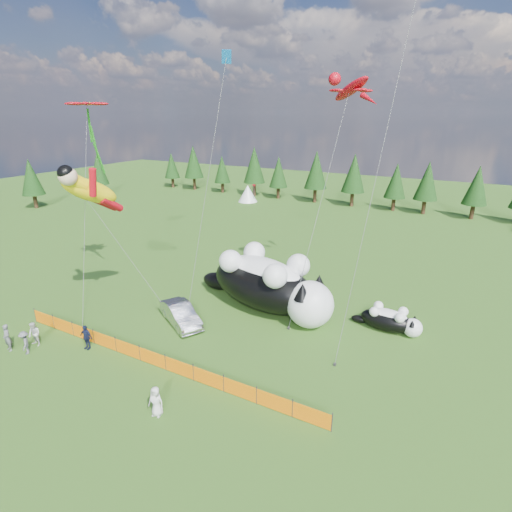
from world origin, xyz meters
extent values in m
plane|color=#123B0A|center=(0.00, 0.00, 0.00)|extent=(160.00, 160.00, 0.00)
cylinder|color=#262626|center=(-11.00, -3.00, 0.55)|extent=(0.06, 0.06, 1.10)
cylinder|color=#262626|center=(-9.00, -3.00, 0.55)|extent=(0.06, 0.06, 1.10)
cylinder|color=#262626|center=(-7.00, -3.00, 0.55)|extent=(0.06, 0.06, 1.10)
cylinder|color=#262626|center=(-5.00, -3.00, 0.55)|extent=(0.06, 0.06, 1.10)
cylinder|color=#262626|center=(-3.00, -3.00, 0.55)|extent=(0.06, 0.06, 1.10)
cylinder|color=#262626|center=(-1.00, -3.00, 0.55)|extent=(0.06, 0.06, 1.10)
cylinder|color=#262626|center=(1.00, -3.00, 0.55)|extent=(0.06, 0.06, 1.10)
cylinder|color=#262626|center=(3.00, -3.00, 0.55)|extent=(0.06, 0.06, 1.10)
cylinder|color=#262626|center=(5.00, -3.00, 0.55)|extent=(0.06, 0.06, 1.10)
cylinder|color=#262626|center=(7.00, -3.00, 0.55)|extent=(0.06, 0.06, 1.10)
cylinder|color=#262626|center=(9.00, -3.00, 0.55)|extent=(0.06, 0.06, 1.10)
cylinder|color=#262626|center=(11.00, -3.00, 0.55)|extent=(0.06, 0.06, 1.10)
cube|color=orange|center=(-10.00, -3.00, 0.50)|extent=(2.00, 0.04, 0.90)
cube|color=orange|center=(-8.00, -3.00, 0.50)|extent=(2.00, 0.04, 0.90)
cube|color=orange|center=(-6.00, -3.00, 0.50)|extent=(2.00, 0.04, 0.90)
cube|color=orange|center=(-4.00, -3.00, 0.50)|extent=(2.00, 0.04, 0.90)
cube|color=orange|center=(-2.00, -3.00, 0.50)|extent=(2.00, 0.04, 0.90)
cube|color=orange|center=(0.00, -3.00, 0.50)|extent=(2.00, 0.04, 0.90)
cube|color=orange|center=(2.00, -3.00, 0.50)|extent=(2.00, 0.04, 0.90)
cube|color=orange|center=(4.00, -3.00, 0.50)|extent=(2.00, 0.04, 0.90)
cube|color=orange|center=(6.00, -3.00, 0.50)|extent=(2.00, 0.04, 0.90)
cube|color=orange|center=(8.00, -3.00, 0.50)|extent=(2.00, 0.04, 0.90)
cube|color=orange|center=(10.00, -3.00, 0.50)|extent=(2.00, 0.04, 0.90)
ellipsoid|color=black|center=(2.18, 6.87, 1.86)|extent=(10.06, 6.37, 3.72)
ellipsoid|color=white|center=(2.18, 6.87, 2.79)|extent=(7.56, 4.64, 2.28)
sphere|color=white|center=(6.41, 5.87, 1.66)|extent=(3.31, 3.31, 3.31)
sphere|color=#D45271|center=(7.77, 5.55, 1.66)|extent=(0.46, 0.46, 0.46)
ellipsoid|color=black|center=(-2.66, 8.01, 0.72)|extent=(3.15, 2.07, 1.45)
cone|color=black|center=(6.18, 4.91, 2.98)|extent=(1.16, 1.16, 1.16)
cone|color=black|center=(6.63, 6.84, 2.98)|extent=(1.16, 1.16, 1.16)
sphere|color=white|center=(4.70, 7.66, 3.62)|extent=(1.74, 1.74, 1.74)
sphere|color=white|center=(4.08, 5.04, 3.62)|extent=(1.74, 1.74, 1.74)
sphere|color=white|center=(0.47, 8.66, 3.62)|extent=(1.74, 1.74, 1.74)
sphere|color=white|center=(-0.15, 6.04, 3.62)|extent=(1.74, 1.74, 1.74)
ellipsoid|color=black|center=(11.31, 7.88, 0.72)|extent=(3.68, 1.85, 1.44)
ellipsoid|color=white|center=(11.31, 7.88, 1.08)|extent=(2.78, 1.33, 0.88)
sphere|color=white|center=(12.99, 7.80, 0.64)|extent=(1.28, 1.28, 1.28)
sphere|color=#D45271|center=(13.53, 7.78, 0.64)|extent=(0.18, 0.18, 0.18)
ellipsoid|color=black|center=(9.39, 7.97, 0.28)|extent=(1.15, 0.61, 0.56)
cone|color=black|center=(12.97, 7.42, 1.15)|extent=(0.45, 0.45, 0.45)
cone|color=black|center=(13.01, 8.19, 1.15)|extent=(0.45, 0.45, 0.45)
sphere|color=white|center=(12.21, 8.36, 1.40)|extent=(0.67, 0.67, 0.67)
sphere|color=white|center=(12.17, 7.32, 1.40)|extent=(0.67, 0.67, 0.67)
sphere|color=white|center=(10.53, 8.44, 1.40)|extent=(0.67, 0.67, 0.67)
sphere|color=white|center=(10.48, 7.39, 1.40)|extent=(0.67, 0.67, 0.67)
imported|color=#B9B8BD|center=(-1.70, 1.77, 0.74)|extent=(4.71, 3.61, 1.49)
imported|color=#5A5B5F|center=(-9.09, -6.10, 0.90)|extent=(0.70, 0.50, 1.80)
imported|color=silver|center=(-8.13, -4.95, 0.81)|extent=(0.79, 0.47, 1.63)
imported|color=#141A37|center=(-4.92, -3.60, 0.83)|extent=(1.00, 0.55, 1.65)
imported|color=#5A5B5F|center=(-7.79, -5.81, 0.77)|extent=(1.09, 1.03, 1.54)
imported|color=silver|center=(3.03, -6.05, 0.81)|extent=(0.87, 0.65, 1.62)
cylinder|color=#595959|center=(-5.44, 1.38, 4.69)|extent=(0.03, 0.03, 10.26)
cube|color=#262626|center=(-3.24, 2.33, 0.08)|extent=(0.15, 0.15, 0.16)
cylinder|color=#595959|center=(5.94, 8.13, 7.92)|extent=(0.03, 0.03, 17.02)
cube|color=#262626|center=(5.35, 4.72, 0.08)|extent=(0.15, 0.15, 0.16)
cylinder|color=#595959|center=(-8.62, 0.48, 7.46)|extent=(0.03, 0.03, 15.80)
cube|color=#262626|center=(-7.18, -2.15, 0.08)|extent=(0.15, 0.15, 0.16)
cube|color=#1D8017|center=(-10.06, 3.12, 12.12)|extent=(0.21, 0.21, 4.65)
cylinder|color=#595959|center=(-0.75, 4.03, 8.83)|extent=(0.03, 0.03, 17.84)
cube|color=#262626|center=(-1.47, 2.09, 0.08)|extent=(0.15, 0.15, 0.16)
cylinder|color=#595959|center=(10.07, 5.47, 10.42)|extent=(0.03, 0.03, 21.62)
cube|color=#262626|center=(9.50, 2.14, 0.08)|extent=(0.15, 0.15, 0.16)
camera|label=1|loc=(14.98, -17.75, 14.16)|focal=28.00mm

